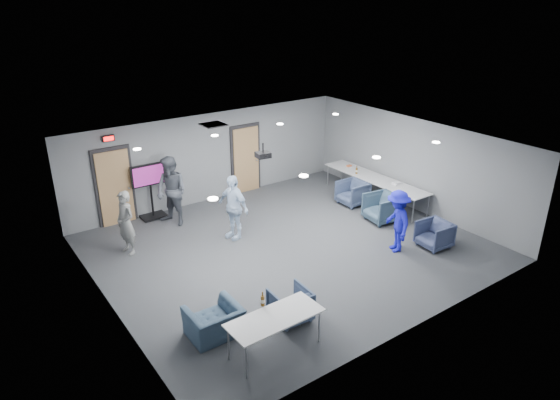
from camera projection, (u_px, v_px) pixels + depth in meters
floor at (289, 248)px, 12.64m from camera, size 9.00×9.00×0.00m
ceiling at (290, 145)px, 11.59m from camera, size 9.00×9.00×0.00m
wall_back at (211, 157)px, 15.12m from camera, size 9.00×0.02×2.70m
wall_front at (419, 267)px, 9.12m from camera, size 9.00×0.02×2.70m
wall_left at (104, 250)px, 9.71m from camera, size 0.02×8.00×2.70m
wall_right at (413, 164)px, 14.53m from camera, size 0.02×8.00×2.70m
door_left at (115, 187)px, 13.59m from camera, size 1.06×0.17×2.24m
door_right at (246, 159)px, 15.84m from camera, size 1.06×0.17×2.24m
exit_sign at (108, 138)px, 13.04m from camera, size 0.32×0.08×0.16m
hvac_diffuser at (213, 125)px, 13.43m from camera, size 0.60×0.60×0.03m
downlights at (290, 146)px, 11.60m from camera, size 6.18×3.78×0.02m
person_a at (126, 223)px, 12.11m from camera, size 0.52×0.67×1.62m
person_b at (172, 191)px, 13.57m from camera, size 1.04×1.15×1.94m
person_c at (233, 207)px, 12.86m from camera, size 0.65×1.09×1.73m
person_d at (397, 221)px, 12.23m from camera, size 0.98×1.18×1.59m
chair_right_a at (353, 193)px, 15.09m from camera, size 0.82×0.80×0.73m
chair_right_b at (382, 208)px, 13.98m from camera, size 0.97×0.95×0.79m
chair_right_c at (434, 235)px, 12.56m from camera, size 0.81×0.79×0.68m
chair_front_a at (290, 305)px, 9.77m from camera, size 0.75×0.77×0.67m
chair_front_b at (214, 322)px, 9.29m from camera, size 0.97×0.85×0.62m
table_right_a at (353, 171)px, 15.98m from camera, size 0.79×1.88×0.73m
table_right_b at (398, 188)px, 14.56m from camera, size 0.80×1.91×0.73m
table_front_left at (275, 319)px, 8.77m from camera, size 1.76×0.76×0.73m
bottle_front at (263, 301)px, 9.02m from camera, size 0.08×0.08×0.29m
bottle_right at (357, 171)px, 15.55m from camera, size 0.07×0.07×0.27m
snack_box at (349, 166)px, 16.24m from camera, size 0.18×0.12×0.04m
wrapper at (397, 183)px, 14.76m from camera, size 0.25×0.17×0.05m
tv_stand at (151, 188)px, 13.99m from camera, size 1.05×0.50×1.61m
projector at (263, 155)px, 11.89m from camera, size 0.36×0.34×0.36m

